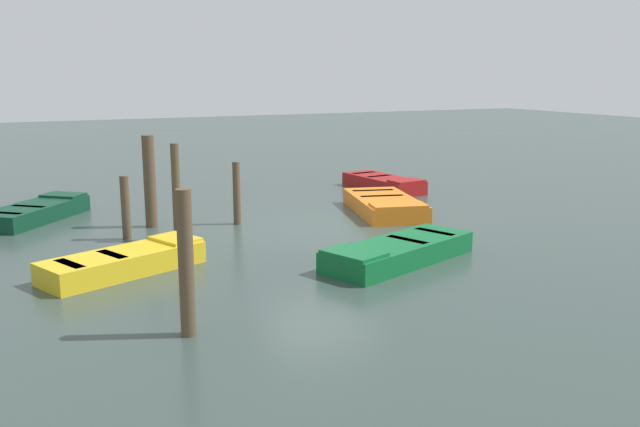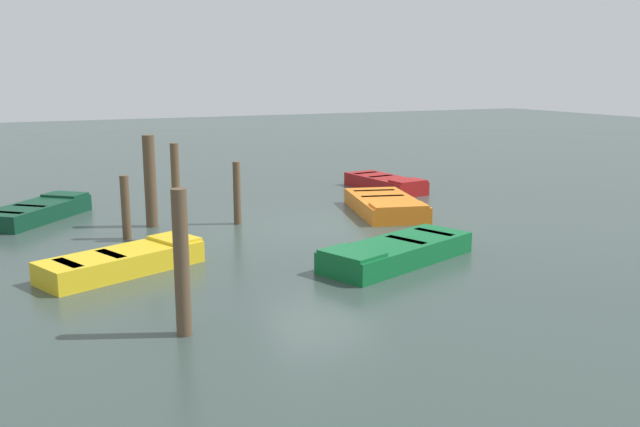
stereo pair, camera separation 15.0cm
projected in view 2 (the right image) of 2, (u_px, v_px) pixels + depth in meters
name	position (u px, v px, depth m)	size (l,w,h in m)	color
ground_plane	(320.00, 228.00, 15.82)	(80.00, 80.00, 0.00)	#33423D
rowboat_dark_green	(37.00, 211.00, 16.70)	(2.77, 2.99, 0.46)	#0C3823
rowboat_orange	(385.00, 205.00, 17.50)	(2.21, 3.41, 0.46)	orange
rowboat_red	(385.00, 183.00, 20.91)	(1.36, 3.03, 0.46)	maroon
rowboat_yellow	(123.00, 261.00, 12.31)	(3.09, 2.04, 0.46)	gold
rowboat_green	(397.00, 251.00, 12.94)	(3.52, 2.23, 0.46)	#0F602D
mooring_piling_center	(237.00, 193.00, 16.13)	(0.18, 0.18, 1.50)	brown
mooring_piling_mid_left	(176.00, 192.00, 14.49)	(0.18, 0.18, 2.09)	brown
mooring_piling_mid_right	(150.00, 181.00, 15.80)	(0.28, 0.28, 2.14)	brown
mooring_piling_far_right	(126.00, 207.00, 14.69)	(0.19, 0.19, 1.39)	brown
mooring_piling_near_left	(182.00, 263.00, 9.21)	(0.21, 0.21, 2.04)	brown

